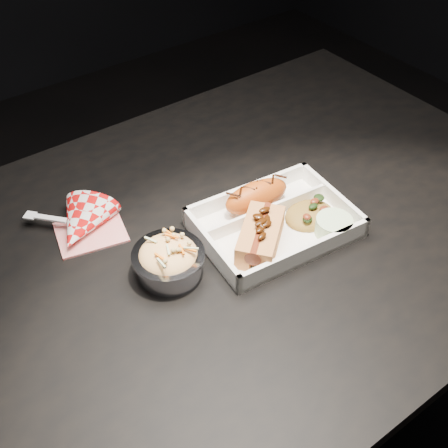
% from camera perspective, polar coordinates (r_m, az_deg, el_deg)
% --- Properties ---
extents(floor, '(4.00, 4.00, 0.05)m').
position_cam_1_polar(floor, '(1.58, 0.25, -21.53)').
color(floor, black).
rests_on(floor, ground).
extents(dining_table, '(1.20, 0.80, 0.75)m').
position_cam_1_polar(dining_table, '(1.00, 0.37, -4.44)').
color(dining_table, black).
rests_on(dining_table, ground).
extents(food_tray, '(0.27, 0.20, 0.04)m').
position_cam_1_polar(food_tray, '(0.94, 5.08, -0.14)').
color(food_tray, white).
rests_on(food_tray, dining_table).
extents(fried_pastry, '(0.12, 0.06, 0.05)m').
position_cam_1_polar(fried_pastry, '(0.96, 3.31, 2.85)').
color(fried_pastry, '#C55113').
rests_on(fried_pastry, food_tray).
extents(hotdog, '(0.13, 0.12, 0.06)m').
position_cam_1_polar(hotdog, '(0.89, 3.73, -1.08)').
color(hotdog, '#CB8145').
rests_on(hotdog, food_tray).
extents(fried_rice_mound, '(0.10, 0.08, 0.03)m').
position_cam_1_polar(fried_rice_mound, '(0.95, 8.76, 1.37)').
color(fried_rice_mound, olive).
rests_on(fried_rice_mound, food_tray).
extents(cupcake_liner, '(0.06, 0.06, 0.03)m').
position_cam_1_polar(cupcake_liner, '(0.93, 11.07, -0.24)').
color(cupcake_liner, beige).
rests_on(cupcake_liner, food_tray).
extents(foil_coleslaw_cup, '(0.11, 0.11, 0.07)m').
position_cam_1_polar(foil_coleslaw_cup, '(0.85, -5.65, -3.56)').
color(foil_coleslaw_cup, silver).
rests_on(foil_coleslaw_cup, dining_table).
extents(napkin_fork, '(0.15, 0.15, 0.10)m').
position_cam_1_polar(napkin_fork, '(0.96, -14.30, -0.07)').
color(napkin_fork, red).
rests_on(napkin_fork, dining_table).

